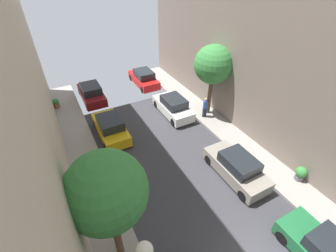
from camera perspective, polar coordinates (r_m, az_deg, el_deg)
parked_car_left_3 at (r=17.40m, az=-13.85°, el=-0.35°), size 1.78×4.20×1.57m
parked_car_left_4 at (r=22.33m, az=-18.16°, el=7.58°), size 1.78×4.20×1.57m
parked_car_right_2 at (r=14.53m, az=16.38°, el=-9.66°), size 1.78×4.20×1.57m
parked_car_right_3 at (r=19.29m, az=1.25°, el=4.77°), size 1.78×4.20×1.57m
parked_car_right_4 at (r=24.16m, az=-5.93°, el=11.46°), size 1.78×4.20×1.57m
pedestrian at (r=18.83m, az=9.05°, el=4.69°), size 0.40×0.36×1.72m
street_tree_0 at (r=8.46m, az=-14.86°, el=-15.26°), size 2.93×2.93×5.71m
street_tree_1 at (r=18.01m, az=10.98°, el=14.45°), size 2.87×2.87×5.61m
potted_plant_0 at (r=15.74m, az=29.69°, el=-9.97°), size 0.64×0.64×0.92m
potted_plant_5 at (r=22.20m, az=-25.66°, el=5.08°), size 0.52×0.52×0.84m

